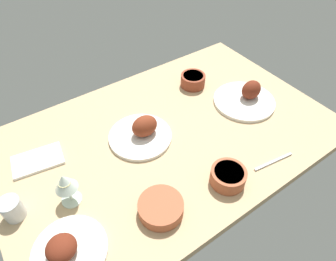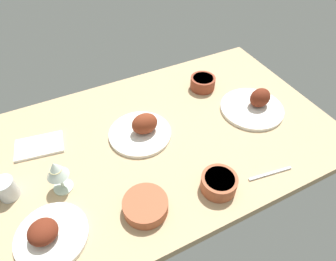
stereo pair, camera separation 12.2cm
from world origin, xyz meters
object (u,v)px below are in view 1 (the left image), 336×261
Objects in this scene: bowl_pasta at (161,207)px; bowl_cream at (193,80)px; wine_glass at (65,184)px; folded_napkin at (38,160)px; plate_center_main at (246,97)px; plate_far_side at (67,250)px; fork_loose at (273,162)px; bowl_potatoes at (228,176)px; water_tumbler at (12,209)px; plate_near_viewer at (142,132)px.

bowl_cream is at bearing 43.32° from bowl_pasta.
wine_glass reaches higher than folded_napkin.
plate_center_main is 2.35× the size of bowl_cream.
wine_glass is (7.84, 16.75, 7.75)cm from plate_far_side.
bowl_cream is 0.68× the size of fork_loose.
plate_far_side is at bearing -94.90° from folded_napkin.
plate_center_main is at bearing 20.92° from bowl_pasta.
plate_center_main reaches higher than bowl_potatoes.
plate_far_side reaches higher than bowl_potatoes.
plate_far_side is (-95.50, -20.33, -0.30)cm from plate_center_main.
bowl_potatoes is at bearing -42.08° from folded_napkin.
water_tumbler is at bearing 179.17° from plate_center_main.
bowl_pasta is at bearing -42.75° from wine_glass.
water_tumbler is 22.94cm from folded_napkin.
folded_napkin is 1.05× the size of fork_loose.
bowl_cream reaches higher than bowl_potatoes.
plate_far_side is 1.78× the size of bowl_potatoes.
plate_near_viewer is at bearing 18.18° from wine_glass.
bowl_pasta is 1.90× the size of water_tumbler.
plate_far_side is at bearing -167.98° from plate_center_main.
fork_loose is at bearing -94.80° from bowl_cream.
plate_near_viewer is 1.14× the size of plate_far_side.
water_tumbler is 0.45× the size of fork_loose.
bowl_potatoes reaches higher than fork_loose.
water_tumbler reaches higher than bowl_cream.
plate_far_side is at bearing -0.45° from fork_loose.
plate_far_side is at bearing -146.79° from plate_near_viewer.
wine_glass is (-49.42, 24.87, 6.72)cm from bowl_potatoes.
bowl_potatoes is (-38.24, -28.45, 0.72)cm from plate_center_main.
wine_glass is 19.04cm from water_tumbler.
water_tumbler is (-9.53, 21.85, 1.83)cm from plate_far_side.
folded_napkin is (-39.98, 12.00, -2.27)cm from plate_near_viewer.
folded_napkin is at bearing -177.01° from bowl_cream.
bowl_potatoes is at bearing -7.94° from bowl_pasta.
bowl_pasta is at bearing -111.13° from plate_near_viewer.
wine_glass is 76.33cm from fork_loose.
plate_near_viewer reaches higher than plate_far_side.
plate_center_main reaches higher than plate_far_side.
wine_glass reaches higher than plate_center_main.
water_tumbler is at bearing 163.63° from wine_glass.
plate_center_main is 36.71cm from fork_loose.
plate_far_side reaches higher than folded_napkin.
plate_center_main is 69.32cm from bowl_pasta.
plate_near_viewer is 53.40cm from water_tumbler.
fork_loose is at bearing -35.07° from folded_napkin.
plate_far_side reaches higher than fork_loose.
fork_loose is at bearing -8.65° from plate_far_side.
wine_glass is at bearing -16.37° from water_tumbler.
plate_near_viewer is 1.40× the size of folded_napkin.
plate_center_main reaches higher than folded_napkin.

